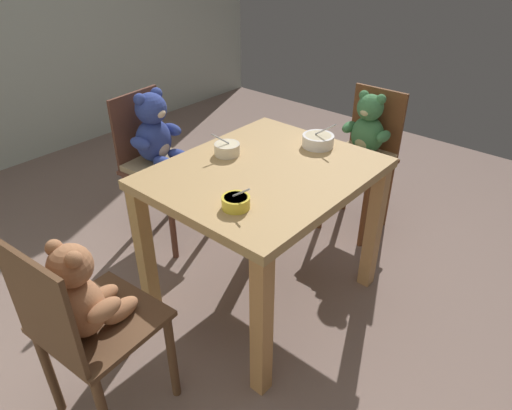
% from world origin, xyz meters
% --- Properties ---
extents(ground_plane, '(5.20, 5.20, 0.04)m').
position_xyz_m(ground_plane, '(0.00, 0.00, -0.02)').
color(ground_plane, '#7D665C').
extents(dining_table, '(0.99, 0.82, 0.75)m').
position_xyz_m(dining_table, '(0.00, 0.00, 0.63)').
color(dining_table, tan).
rests_on(dining_table, ground_plane).
extents(teddy_chair_far_center, '(0.42, 0.45, 0.92)m').
position_xyz_m(teddy_chair_far_center, '(0.05, 0.84, 0.60)').
color(teddy_chair_far_center, brown).
rests_on(teddy_chair_far_center, ground_plane).
extents(teddy_chair_near_left, '(0.42, 0.42, 0.87)m').
position_xyz_m(teddy_chair_near_left, '(-0.93, 0.04, 0.56)').
color(teddy_chair_near_left, brown).
rests_on(teddy_chair_near_left, ground_plane).
extents(teddy_chair_near_right, '(0.37, 0.36, 0.88)m').
position_xyz_m(teddy_chair_near_right, '(0.92, -0.01, 0.58)').
color(teddy_chair_near_right, brown).
rests_on(teddy_chair_near_right, ground_plane).
extents(porridge_bowl_white_near_right, '(0.16, 0.17, 0.13)m').
position_xyz_m(porridge_bowl_white_near_right, '(0.36, -0.04, 0.78)').
color(porridge_bowl_white_near_right, white).
rests_on(porridge_bowl_white_near_right, dining_table).
extents(porridge_bowl_cream_far_center, '(0.12, 0.12, 0.12)m').
position_xyz_m(porridge_bowl_cream_far_center, '(-0.00, 0.23, 0.78)').
color(porridge_bowl_cream_far_center, beige).
rests_on(porridge_bowl_cream_far_center, dining_table).
extents(porridge_bowl_yellow_near_left, '(0.11, 0.12, 0.10)m').
position_xyz_m(porridge_bowl_yellow_near_left, '(-0.32, -0.13, 0.78)').
color(porridge_bowl_yellow_near_left, yellow).
rests_on(porridge_bowl_yellow_near_left, dining_table).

